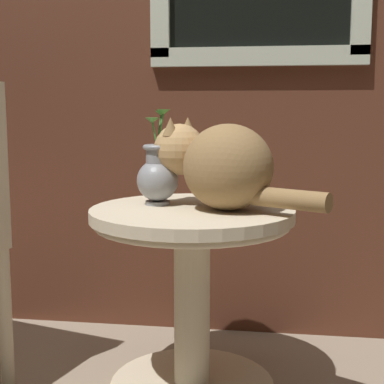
{
  "coord_description": "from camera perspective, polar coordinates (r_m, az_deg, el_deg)",
  "views": [
    {
      "loc": [
        0.42,
        -1.43,
        0.89
      ],
      "look_at": [
        0.18,
        0.28,
        0.64
      ],
      "focal_mm": 53.98,
      "sensor_mm": 36.0,
      "label": 1
    }
  ],
  "objects": [
    {
      "name": "wicker_side_table",
      "position": [
        1.8,
        0.0,
        -7.78
      ],
      "size": [
        0.62,
        0.62,
        0.59
      ],
      "color": "beige",
      "rests_on": "ground_plane"
    },
    {
      "name": "cat",
      "position": [
        1.72,
        2.79,
        2.75
      ],
      "size": [
        0.54,
        0.35,
        0.27
      ],
      "color": "olive",
      "rests_on": "wicker_side_table"
    },
    {
      "name": "pewter_vase_with_ivy",
      "position": [
        1.81,
        -3.43,
        1.75
      ],
      "size": [
        0.13,
        0.13,
        0.3
      ],
      "color": "gray",
      "rests_on": "wicker_side_table"
    }
  ]
}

